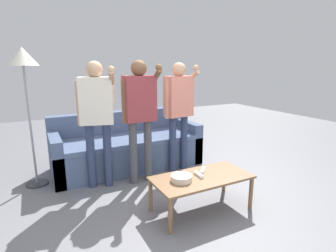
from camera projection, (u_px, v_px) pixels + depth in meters
The scene contains 11 objects.
ground_plane at pixel (184, 206), 2.98m from camera, with size 12.00×12.00×0.00m, color slate.
couch at pixel (127, 147), 4.11m from camera, with size 2.19×0.89×0.82m.
coffee_table at pixel (202, 180), 2.83m from camera, with size 1.06×0.52×0.38m.
snack_bowl at pixel (181, 178), 2.71m from camera, with size 0.22×0.22×0.06m, color beige.
game_remote_nunchuk at pixel (186, 179), 2.71m from camera, with size 0.06×0.09×0.05m.
floor_lamp at pixel (23, 66), 3.17m from camera, with size 0.36×0.36×1.75m.
player_left at pixel (97, 110), 3.24m from camera, with size 0.46×0.42×1.59m.
player_center at pixel (140, 108), 3.38m from camera, with size 0.47×0.31×1.60m.
player_right at pixel (179, 104), 3.77m from camera, with size 0.48×0.30×1.57m.
game_remote_wand_near at pixel (199, 175), 2.83m from camera, with size 0.05×0.16×0.03m.
game_remote_wand_far at pixel (203, 170), 2.95m from camera, with size 0.14×0.15×0.03m.
Camera 1 is at (-1.40, -2.32, 1.54)m, focal length 28.43 mm.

